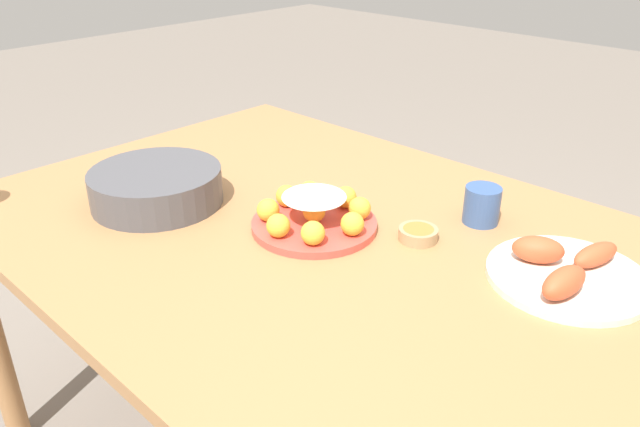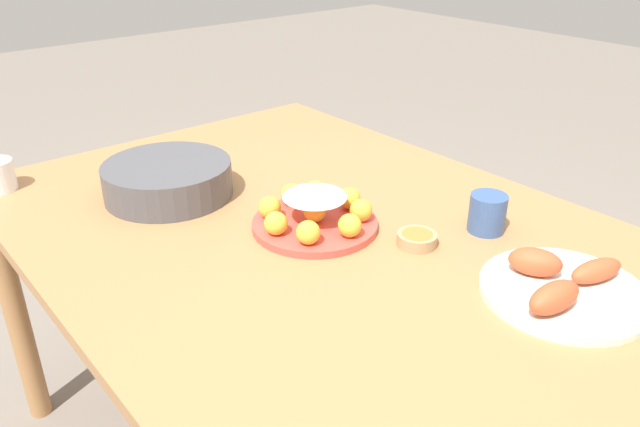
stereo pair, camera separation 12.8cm
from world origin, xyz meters
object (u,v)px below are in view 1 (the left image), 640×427
(seafood_platter, at_px, (566,271))
(cup_near, at_px, (482,205))
(dining_table, at_px, (326,266))
(sauce_bowl, at_px, (418,234))
(cake_plate, at_px, (314,215))
(serving_bowl, at_px, (156,185))

(seafood_platter, xyz_separation_m, cup_near, (0.23, -0.10, 0.02))
(seafood_platter, bearing_deg, cup_near, -22.75)
(dining_table, relative_size, cup_near, 19.35)
(sauce_bowl, distance_m, cup_near, 0.17)
(seafood_platter, bearing_deg, cake_plate, 19.65)
(cake_plate, xyz_separation_m, cup_near, (-0.24, -0.27, 0.01))
(serving_bowl, distance_m, seafood_platter, 0.88)
(serving_bowl, distance_m, cup_near, 0.72)
(dining_table, distance_m, serving_bowl, 0.43)
(serving_bowl, bearing_deg, sauce_bowl, -153.09)
(dining_table, height_order, seafood_platter, seafood_platter)
(serving_bowl, bearing_deg, cake_plate, -154.97)
(sauce_bowl, bearing_deg, serving_bowl, 26.91)
(serving_bowl, bearing_deg, dining_table, -157.18)
(dining_table, relative_size, cake_plate, 5.91)
(dining_table, height_order, cup_near, cup_near)
(dining_table, bearing_deg, cup_near, -127.33)
(serving_bowl, relative_size, seafood_platter, 1.02)
(serving_bowl, distance_m, sauce_bowl, 0.59)
(cake_plate, xyz_separation_m, seafood_platter, (-0.47, -0.17, -0.01))
(cake_plate, bearing_deg, sauce_bowl, -149.82)
(cup_near, bearing_deg, sauce_bowl, 72.18)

